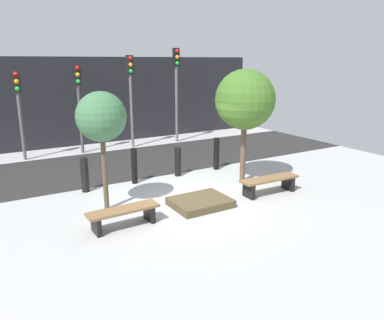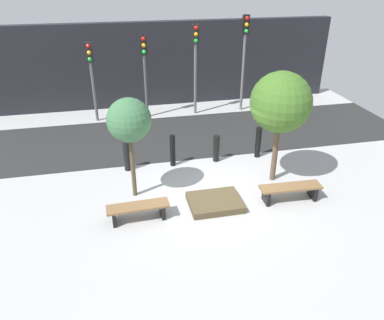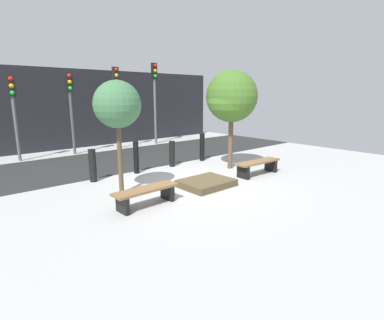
{
  "view_description": "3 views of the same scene",
  "coord_description": "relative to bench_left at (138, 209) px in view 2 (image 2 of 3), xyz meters",
  "views": [
    {
      "loc": [
        -4.79,
        -8.22,
        3.65
      ],
      "look_at": [
        -0.07,
        -0.22,
        1.17
      ],
      "focal_mm": 35.0,
      "sensor_mm": 36.0,
      "label": 1
    },
    {
      "loc": [
        -2.5,
        -8.94,
        6.01
      ],
      "look_at": [
        -0.53,
        0.06,
        1.19
      ],
      "focal_mm": 35.0,
      "sensor_mm": 36.0,
      "label": 2
    },
    {
      "loc": [
        -5.76,
        -6.52,
        2.6
      ],
      "look_at": [
        -0.36,
        -0.33,
        0.79
      ],
      "focal_mm": 28.0,
      "sensor_mm": 36.0,
      "label": 3
    }
  ],
  "objects": [
    {
      "name": "planter_bed",
      "position": [
        2.15,
        0.2,
        -0.22
      ],
      "size": [
        1.46,
        1.16,
        0.19
      ],
      "primitive_type": "cube",
      "color": "#4E422A",
      "rests_on": "ground"
    },
    {
      "name": "tree_behind_right_bench",
      "position": [
        4.31,
        1.22,
        2.2
      ],
      "size": [
        1.77,
        1.77,
        3.42
      ],
      "color": "brown",
      "rests_on": "ground"
    },
    {
      "name": "ground_plane",
      "position": [
        2.15,
        0.73,
        -0.32
      ],
      "size": [
        18.0,
        18.0,
        0.0
      ],
      "primitive_type": "plane",
      "color": "#A6A6A6"
    },
    {
      "name": "bollard_far_left",
      "position": [
        -0.1,
        2.8,
        0.18
      ],
      "size": [
        0.22,
        0.22,
        1.0
      ],
      "primitive_type": "cylinder",
      "color": "black",
      "rests_on": "ground"
    },
    {
      "name": "bench_left",
      "position": [
        0.0,
        0.0,
        0.0
      ],
      "size": [
        1.65,
        0.51,
        0.44
      ],
      "rotation": [
        0.0,
        0.0,
        0.04
      ],
      "color": "black",
      "rests_on": "ground"
    },
    {
      "name": "traffic_light_mid_west",
      "position": [
        1.06,
        7.53,
        2.11
      ],
      "size": [
        0.28,
        0.27,
        3.5
      ],
      "color": "#4D4D4D",
      "rests_on": "ground"
    },
    {
      "name": "tree_behind_left_bench",
      "position": [
        0.0,
        1.22,
        2.01
      ],
      "size": [
        1.2,
        1.2,
        2.96
      ],
      "color": "#4E412C",
      "rests_on": "ground"
    },
    {
      "name": "bollard_right",
      "position": [
        4.41,
        2.8,
        0.23
      ],
      "size": [
        0.2,
        0.2,
        1.1
      ],
      "primitive_type": "cylinder",
      "color": "black",
      "rests_on": "ground"
    },
    {
      "name": "traffic_light_west",
      "position": [
        -1.12,
        7.53,
        1.98
      ],
      "size": [
        0.28,
        0.27,
        3.3
      ],
      "color": "#5B5B5B",
      "rests_on": "ground"
    },
    {
      "name": "traffic_light_mid_east",
      "position": [
        3.24,
        7.53,
        2.34
      ],
      "size": [
        0.28,
        0.27,
        3.86
      ],
      "color": "#606060",
      "rests_on": "ground"
    },
    {
      "name": "traffic_light_east",
      "position": [
        5.42,
        7.53,
        2.54
      ],
      "size": [
        0.28,
        0.27,
        4.17
      ],
      "color": "slate",
      "rests_on": "ground"
    },
    {
      "name": "road_strip",
      "position": [
        2.15,
        5.15,
        -0.31
      ],
      "size": [
        18.0,
        4.19,
        0.01
      ],
      "primitive_type": "cube",
      "color": "#262626",
      "rests_on": "ground"
    },
    {
      "name": "bollard_center",
      "position": [
        2.91,
        2.8,
        0.15
      ],
      "size": [
        0.21,
        0.21,
        0.94
      ],
      "primitive_type": "cylinder",
      "color": "black",
      "rests_on": "ground"
    },
    {
      "name": "bench_right",
      "position": [
        4.31,
        0.0,
        0.02
      ],
      "size": [
        1.79,
        0.52,
        0.47
      ],
      "rotation": [
        0.0,
        0.0,
        -0.04
      ],
      "color": "black",
      "rests_on": "ground"
    },
    {
      "name": "bollard_left",
      "position": [
        1.4,
        2.8,
        0.23
      ],
      "size": [
        0.18,
        0.18,
        1.1
      ],
      "primitive_type": "cylinder",
      "color": "black",
      "rests_on": "ground"
    },
    {
      "name": "building_facade",
      "position": [
        2.15,
        9.24,
        1.58
      ],
      "size": [
        16.2,
        0.5,
        3.8
      ],
      "primitive_type": "cube",
      "color": "black",
      "rests_on": "ground"
    }
  ]
}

